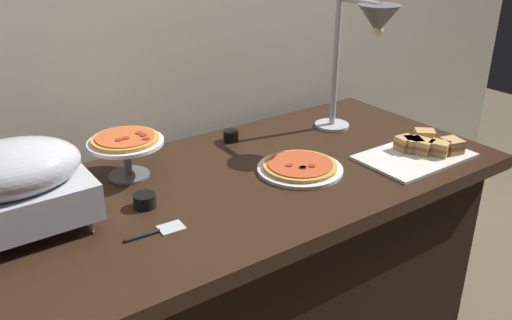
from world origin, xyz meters
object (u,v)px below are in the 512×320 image
Objects in this scene: sandwich_platter at (421,149)px; sauce_cup_near at (231,135)px; pizza_plate_front at (300,167)px; serving_spatula at (157,231)px; pizza_plate_center at (126,144)px; sauce_cup_far at (145,200)px; chafing_dish at (14,184)px; heat_lamp at (369,34)px.

sauce_cup_near is (-0.49, 0.51, 0.00)m from sandwich_platter.
serving_spatula is at bearing -172.15° from pizza_plate_front.
pizza_plate_center is 0.40m from serving_spatula.
sauce_cup_near and sauce_cup_far have the same top height.
chafing_dish is 0.86m from sauce_cup_near.
pizza_plate_center is at bearing -171.93° from sauce_cup_near.
heat_lamp is 0.55m from pizza_plate_front.
sauce_cup_near is at bearing 133.81° from sandwich_platter.
sauce_cup_near is (-0.43, 0.27, -0.38)m from heat_lamp.
sandwich_platter is (0.94, -0.45, -0.09)m from pizza_plate_center.
pizza_plate_front is 5.05× the size of sauce_cup_near.
sauce_cup_near is 0.68m from serving_spatula.
pizza_plate_front is (0.87, -0.14, -0.13)m from chafing_dish.
pizza_plate_front is at bearing 7.85° from serving_spatula.
sauce_cup_far is (-0.05, -0.22, -0.09)m from pizza_plate_center.
sandwich_platter is 0.71m from sauce_cup_near.
sauce_cup_far is at bearing -149.65° from sauce_cup_near.
chafing_dish is 5.62× the size of sauce_cup_far.
sauce_cup_far is (-0.49, -0.29, -0.00)m from sauce_cup_near.
sandwich_platter is at bearing -4.01° from serving_spatula.
chafing_dish reaches higher than pizza_plate_center.
sandwich_platter is at bearing -12.50° from chafing_dish.
chafing_dish reaches higher than pizza_plate_front.
sauce_cup_far is 0.16m from serving_spatula.
chafing_dish is at bearing 143.63° from serving_spatula.
pizza_plate_front is 1.18× the size of pizza_plate_center.
pizza_plate_center reaches higher than sauce_cup_far.
sauce_cup_near is at bearing 40.01° from serving_spatula.
sandwich_platter reaches higher than serving_spatula.
sandwich_platter reaches higher than pizza_plate_front.
pizza_plate_center is at bearing 22.61° from chafing_dish.
sauce_cup_near reaches higher than pizza_plate_front.
sauce_cup_far is at bearing -11.43° from chafing_dish.
pizza_plate_center is 3.65× the size of sauce_cup_far.
serving_spatula is at bearing -139.99° from sauce_cup_near.
heat_lamp is at bearing 10.13° from serving_spatula.
chafing_dish is 2.22× the size of serving_spatula.
heat_lamp is at bearing -2.30° from chafing_dish.
sauce_cup_near is 0.34× the size of serving_spatula.
sandwich_platter is (0.44, -0.15, 0.01)m from pizza_plate_front.
pizza_plate_front is 0.74× the size of sandwich_platter.
sauce_cup_near is 0.57m from sauce_cup_far.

